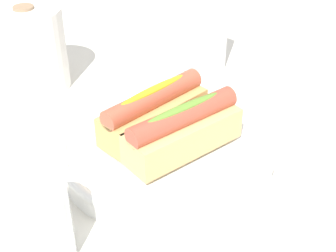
# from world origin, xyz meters

# --- Properties ---
(ground_plane) EXTENTS (2.40, 2.40, 0.00)m
(ground_plane) POSITION_xyz_m (0.00, 0.00, 0.00)
(ground_plane) COLOR silver
(serving_bowl) EXTENTS (0.27, 0.27, 0.03)m
(serving_bowl) POSITION_xyz_m (0.00, -0.01, 0.02)
(serving_bowl) COLOR white
(serving_bowl) RESTS_ON ground_plane
(hotdog_front) EXTENTS (0.16, 0.07, 0.06)m
(hotdog_front) POSITION_xyz_m (-0.00, -0.04, 0.06)
(hotdog_front) COLOR #DBB270
(hotdog_front) RESTS_ON serving_bowl
(hotdog_back) EXTENTS (0.15, 0.06, 0.06)m
(hotdog_back) POSITION_xyz_m (0.01, 0.02, 0.06)
(hotdog_back) COLOR tan
(hotdog_back) RESTS_ON serving_bowl
(water_glass) EXTENTS (0.07, 0.07, 0.09)m
(water_glass) POSITION_xyz_m (-0.20, -0.03, 0.04)
(water_glass) COLOR white
(water_glass) RESTS_ON ground_plane
(paper_towel_roll) EXTENTS (0.11, 0.11, 0.13)m
(paper_towel_roll) POSITION_xyz_m (-0.00, 0.28, 0.07)
(paper_towel_roll) COLOR white
(paper_towel_roll) RESTS_ON ground_plane
(napkin_box) EXTENTS (0.11, 0.04, 0.15)m
(napkin_box) POSITION_xyz_m (0.20, 0.11, 0.07)
(napkin_box) COLOR white
(napkin_box) RESTS_ON ground_plane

